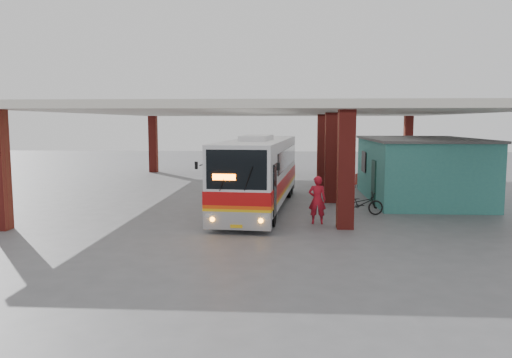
{
  "coord_description": "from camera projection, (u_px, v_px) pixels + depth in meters",
  "views": [
    {
      "loc": [
        0.82,
        -21.25,
        3.91
      ],
      "look_at": [
        -0.46,
        0.0,
        1.46
      ],
      "focal_mm": 35.0,
      "sensor_mm": 36.0,
      "label": 1
    }
  ],
  "objects": [
    {
      "name": "canopy_roof",
      "position": [
        281.0,
        111.0,
        27.47
      ],
      "size": [
        21.0,
        23.0,
        0.3
      ],
      "primitive_type": "cube",
      "color": "silver",
      "rests_on": "brick_columns"
    },
    {
      "name": "motorcycle",
      "position": [
        361.0,
        204.0,
        20.94
      ],
      "size": [
        1.91,
        0.81,
        0.98
      ],
      "primitive_type": "imported",
      "rotation": [
        0.0,
        0.0,
        1.66
      ],
      "color": "black",
      "rests_on": "ground"
    },
    {
      "name": "red_chair",
      "position": [
        355.0,
        181.0,
        29.65
      ],
      "size": [
        0.58,
        0.58,
        0.85
      ],
      "rotation": [
        0.0,
        0.0,
        -0.4
      ],
      "color": "red",
      "rests_on": "ground"
    },
    {
      "name": "coach_bus",
      "position": [
        260.0,
        172.0,
        22.58
      ],
      "size": [
        3.4,
        11.58,
        3.33
      ],
      "rotation": [
        0.0,
        0.0,
        -0.09
      ],
      "color": "silver",
      "rests_on": "ground"
    },
    {
      "name": "brick_columns",
      "position": [
        298.0,
        155.0,
        26.19
      ],
      "size": [
        20.1,
        21.6,
        4.35
      ],
      "color": "maroon",
      "rests_on": "ground"
    },
    {
      "name": "shop_building",
      "position": [
        420.0,
        169.0,
        24.91
      ],
      "size": [
        5.2,
        8.2,
        3.11
      ],
      "color": "#307975",
      "rests_on": "ground"
    },
    {
      "name": "pedestrian",
      "position": [
        317.0,
        200.0,
        19.11
      ],
      "size": [
        0.7,
        0.48,
        1.86
      ],
      "primitive_type": "imported",
      "rotation": [
        0.0,
        0.0,
        3.09
      ],
      "color": "red",
      "rests_on": "ground"
    },
    {
      "name": "ground",
      "position": [
        267.0,
        213.0,
        21.57
      ],
      "size": [
        90.0,
        90.0,
        0.0
      ],
      "primitive_type": "plane",
      "color": "#515154",
      "rests_on": "ground"
    }
  ]
}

